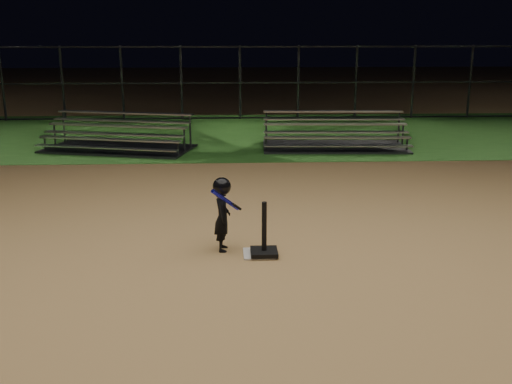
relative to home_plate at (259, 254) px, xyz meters
name	(u,v)px	position (x,y,z in m)	size (l,w,h in m)	color
ground	(259,254)	(0.00, 0.00, -0.01)	(80.00, 80.00, 0.00)	tan
grass_strip	(242,134)	(0.00, 10.00, -0.01)	(60.00, 8.00, 0.01)	#25581C
home_plate	(259,254)	(0.00, 0.00, 0.00)	(0.45, 0.45, 0.02)	beige
batting_tee	(264,245)	(0.07, -0.05, 0.15)	(0.38, 0.38, 0.77)	black
child_batter	(222,212)	(-0.52, 0.20, 0.57)	(0.44, 0.56, 1.09)	black
bleacher_left	(118,143)	(-3.30, 7.69, 0.18)	(4.09, 2.70, 0.92)	silver
bleacher_right	(335,141)	(2.39, 7.70, 0.18)	(3.84, 2.01, 0.92)	#B7B7BC
backstop_fence	(240,83)	(0.00, 13.00, 1.24)	(20.08, 0.08, 2.50)	#38383D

